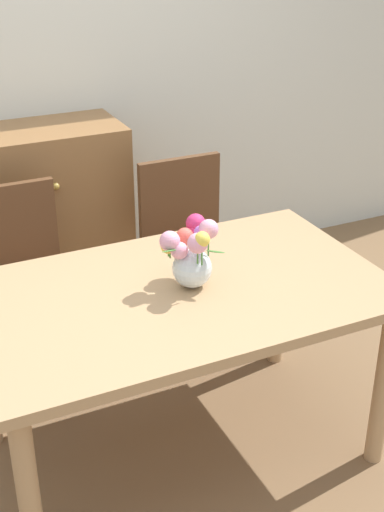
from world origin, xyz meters
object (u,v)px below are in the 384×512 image
at_px(chair_left, 20,273).
at_px(flower_vase, 191,253).
at_px(chair_right, 189,239).
at_px(dining_table, 179,311).

bearing_deg(chair_left, flower_vase, 120.56).
bearing_deg(chair_right, dining_table, 62.53).
bearing_deg(flower_vase, dining_table, -172.06).
xyz_separation_m(dining_table, flower_vase, (0.05, 0.01, 0.22)).
distance_m(chair_left, flower_vase, 0.98).
xyz_separation_m(chair_right, flower_vase, (-0.36, -0.79, 0.36)).
height_order(chair_left, flower_vase, flower_vase).
bearing_deg(dining_table, chair_right, 62.53).
xyz_separation_m(dining_table, chair_left, (-0.41, 0.80, -0.13)).
distance_m(chair_right, flower_vase, 0.94).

